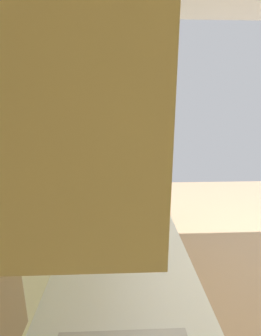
{
  "coord_description": "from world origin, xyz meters",
  "views": [
    {
      "loc": [
        -1.64,
        1.39,
        1.6
      ],
      "look_at": [
        -0.05,
        1.33,
        1.16
      ],
      "focal_mm": 25.01,
      "sensor_mm": 36.0,
      "label": 1
    }
  ],
  "objects": [
    {
      "name": "wall_back",
      "position": [
        0.0,
        1.75,
        1.36
      ],
      "size": [
        3.9,
        0.12,
        2.72
      ],
      "primitive_type": "cube",
      "color": "beige",
      "rests_on": "ground_plane"
    },
    {
      "name": "counter_run",
      "position": [
        -0.4,
        1.4,
        0.46
      ],
      "size": [
        2.97,
        0.63,
        0.91
      ],
      "color": "tan",
      "rests_on": "ground_plane"
    },
    {
      "name": "upper_cabinets",
      "position": [
        -0.4,
        1.52,
        1.8
      ],
      "size": [
        2.14,
        0.34,
        0.69
      ],
      "color": "tan"
    },
    {
      "name": "oven_range",
      "position": [
        1.41,
        1.36,
        0.47
      ],
      "size": [
        0.67,
        0.68,
        1.09
      ],
      "color": "#B7BABF",
      "rests_on": "ground_plane"
    },
    {
      "name": "microwave",
      "position": [
        0.65,
        1.41,
        1.05
      ],
      "size": [
        0.53,
        0.39,
        0.29
      ],
      "color": "white",
      "rests_on": "counter_run"
    },
    {
      "name": "bowl",
      "position": [
        -0.1,
        1.35,
        0.94
      ],
      "size": [
        0.18,
        0.18,
        0.05
      ],
      "color": "silver",
      "rests_on": "counter_run"
    },
    {
      "name": "kettle",
      "position": [
        -0.47,
        1.35,
        0.98
      ],
      "size": [
        0.2,
        0.14,
        0.16
      ],
      "color": "black",
      "rests_on": "counter_run"
    }
  ]
}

